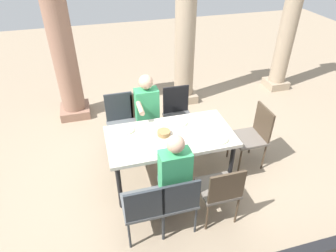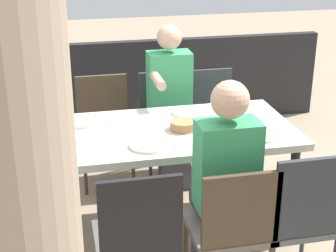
{
  "view_description": "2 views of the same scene",
  "coord_description": "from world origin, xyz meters",
  "px_view_note": "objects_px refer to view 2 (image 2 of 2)",
  "views": [
    {
      "loc": [
        -0.86,
        -2.99,
        3.06
      ],
      "look_at": [
        -0.02,
        0.03,
        0.88
      ],
      "focal_mm": 31.86,
      "sensor_mm": 36.0,
      "label": 1
    },
    {
      "loc": [
        0.71,
        3.16,
        2.09
      ],
      "look_at": [
        0.01,
        -0.05,
        0.75
      ],
      "focal_mm": 56.39,
      "sensor_mm": 36.0,
      "label": 2
    }
  ],
  "objects_px": {
    "chair_west_north": "(299,215)",
    "chair_mid_north": "(232,225)",
    "diner_man_white": "(223,179)",
    "plate_2": "(148,145)",
    "chair_mid_south": "(166,117)",
    "chair_east_south": "(104,121)",
    "dining_table": "(170,139)",
    "plate_0": "(260,136)",
    "diner_woman_green": "(171,103)",
    "plate_1": "(189,113)",
    "bread_basket": "(183,125)",
    "chair_west_south": "(211,114)",
    "chair_east_north": "(138,236)",
    "plate_3": "(82,121)"
  },
  "relations": [
    {
      "from": "chair_east_north",
      "to": "chair_east_south",
      "type": "height_order",
      "value": "chair_east_north"
    },
    {
      "from": "dining_table",
      "to": "plate_1",
      "type": "height_order",
      "value": "plate_1"
    },
    {
      "from": "chair_mid_north",
      "to": "plate_2",
      "type": "bearing_deg",
      "value": -60.01
    },
    {
      "from": "diner_man_white",
      "to": "plate_2",
      "type": "relative_size",
      "value": 5.26
    },
    {
      "from": "chair_mid_south",
      "to": "plate_0",
      "type": "height_order",
      "value": "chair_mid_south"
    },
    {
      "from": "plate_1",
      "to": "chair_west_south",
      "type": "bearing_deg",
      "value": -120.35
    },
    {
      "from": "chair_east_south",
      "to": "plate_0",
      "type": "height_order",
      "value": "chair_east_south"
    },
    {
      "from": "diner_woman_green",
      "to": "plate_1",
      "type": "height_order",
      "value": "diner_woman_green"
    },
    {
      "from": "chair_west_north",
      "to": "plate_1",
      "type": "xyz_separation_m",
      "value": [
        0.35,
        -1.1,
        0.23
      ]
    },
    {
      "from": "chair_west_north",
      "to": "chair_mid_south",
      "type": "height_order",
      "value": "chair_west_north"
    },
    {
      "from": "plate_2",
      "to": "chair_west_south",
      "type": "bearing_deg",
      "value": -124.0
    },
    {
      "from": "chair_mid_north",
      "to": "plate_0",
      "type": "bearing_deg",
      "value": -122.57
    },
    {
      "from": "dining_table",
      "to": "plate_0",
      "type": "xyz_separation_m",
      "value": [
        -0.54,
        0.25,
        0.08
      ]
    },
    {
      "from": "chair_east_south",
      "to": "diner_woman_green",
      "type": "height_order",
      "value": "diner_woman_green"
    },
    {
      "from": "chair_mid_south",
      "to": "plate_2",
      "type": "xyz_separation_m",
      "value": [
        0.35,
        1.09,
        0.26
      ]
    },
    {
      "from": "chair_east_south",
      "to": "plate_2",
      "type": "xyz_separation_m",
      "value": [
        -0.17,
        1.09,
        0.25
      ]
    },
    {
      "from": "diner_woman_green",
      "to": "chair_west_north",
      "type": "bearing_deg",
      "value": 104.36
    },
    {
      "from": "dining_table",
      "to": "plate_2",
      "type": "xyz_separation_m",
      "value": [
        0.19,
        0.25,
        0.08
      ]
    },
    {
      "from": "plate_0",
      "to": "chair_west_north",
      "type": "bearing_deg",
      "value": 90.79
    },
    {
      "from": "chair_mid_north",
      "to": "chair_east_south",
      "type": "bearing_deg",
      "value": -72.95
    },
    {
      "from": "dining_table",
      "to": "chair_west_south",
      "type": "xyz_separation_m",
      "value": [
        -0.54,
        -0.85,
        -0.18
      ]
    },
    {
      "from": "diner_woman_green",
      "to": "chair_mid_south",
      "type": "bearing_deg",
      "value": -91.0
    },
    {
      "from": "diner_woman_green",
      "to": "plate_3",
      "type": "relative_size",
      "value": 5.0
    },
    {
      "from": "plate_1",
      "to": "bread_basket",
      "type": "height_order",
      "value": "bread_basket"
    },
    {
      "from": "plate_2",
      "to": "chair_west_north",
      "type": "bearing_deg",
      "value": 140.45
    },
    {
      "from": "dining_table",
      "to": "chair_west_north",
      "type": "distance_m",
      "value": 1.02
    },
    {
      "from": "chair_mid_south",
      "to": "chair_mid_north",
      "type": "bearing_deg",
      "value": 90.0
    },
    {
      "from": "plate_1",
      "to": "bread_basket",
      "type": "bearing_deg",
      "value": 67.55
    },
    {
      "from": "chair_west_south",
      "to": "chair_mid_north",
      "type": "height_order",
      "value": "chair_mid_north"
    },
    {
      "from": "dining_table",
      "to": "chair_west_south",
      "type": "height_order",
      "value": "chair_west_south"
    },
    {
      "from": "chair_mid_south",
      "to": "chair_east_north",
      "type": "xyz_separation_m",
      "value": [
        0.52,
        1.7,
        0.02
      ]
    },
    {
      "from": "plate_2",
      "to": "diner_woman_green",
      "type": "bearing_deg",
      "value": -110.57
    },
    {
      "from": "chair_west_north",
      "to": "chair_mid_north",
      "type": "distance_m",
      "value": 0.39
    },
    {
      "from": "dining_table",
      "to": "diner_man_white",
      "type": "bearing_deg",
      "value": 103.65
    },
    {
      "from": "chair_west_north",
      "to": "diner_man_white",
      "type": "xyz_separation_m",
      "value": [
        0.39,
        -0.2,
        0.16
      ]
    },
    {
      "from": "dining_table",
      "to": "chair_east_north",
      "type": "xyz_separation_m",
      "value": [
        0.36,
        0.85,
        -0.16
      ]
    },
    {
      "from": "chair_west_south",
      "to": "diner_man_white",
      "type": "bearing_deg",
      "value": 75.6
    },
    {
      "from": "chair_mid_south",
      "to": "chair_east_south",
      "type": "bearing_deg",
      "value": 0.12
    },
    {
      "from": "chair_east_south",
      "to": "plate_3",
      "type": "height_order",
      "value": "chair_east_south"
    },
    {
      "from": "dining_table",
      "to": "plate_1",
      "type": "xyz_separation_m",
      "value": [
        -0.19,
        -0.25,
        0.08
      ]
    },
    {
      "from": "plate_0",
      "to": "dining_table",
      "type": "bearing_deg",
      "value": -25.34
    },
    {
      "from": "chair_east_north",
      "to": "bread_basket",
      "type": "distance_m",
      "value": 0.97
    },
    {
      "from": "bread_basket",
      "to": "diner_woman_green",
      "type": "bearing_deg",
      "value": -95.94
    },
    {
      "from": "diner_man_white",
      "to": "plate_0",
      "type": "bearing_deg",
      "value": -133.26
    },
    {
      "from": "plate_1",
      "to": "plate_3",
      "type": "xyz_separation_m",
      "value": [
        0.76,
        0.0,
        -0.0
      ]
    },
    {
      "from": "chair_west_north",
      "to": "diner_woman_green",
      "type": "height_order",
      "value": "diner_woman_green"
    },
    {
      "from": "diner_man_white",
      "to": "plate_0",
      "type": "relative_size",
      "value": 5.85
    },
    {
      "from": "chair_mid_north",
      "to": "diner_woman_green",
      "type": "bearing_deg",
      "value": -89.89
    },
    {
      "from": "chair_mid_south",
      "to": "bread_basket",
      "type": "xyz_separation_m",
      "value": [
        0.08,
        0.87,
        0.28
      ]
    },
    {
      "from": "chair_west_south",
      "to": "chair_east_north",
      "type": "bearing_deg",
      "value": 61.9
    }
  ]
}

